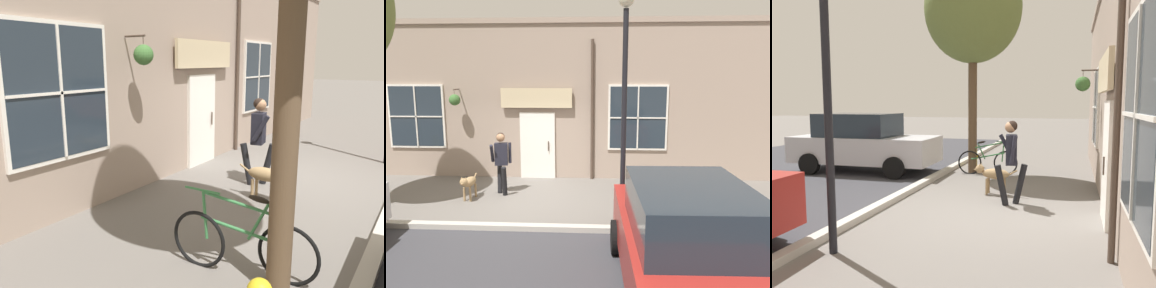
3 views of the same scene
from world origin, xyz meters
TOP-DOWN VIEW (x-y plane):
  - ground_plane at (0.00, 0.00)m, footprint 90.00×90.00m
  - storefront_facade at (-2.34, -0.02)m, footprint 0.95×18.00m
  - pedestrian_walking at (-0.41, -0.78)m, footprint 0.66×0.55m
  - dog_on_leash at (0.12, -1.53)m, footprint 1.03×0.30m
  - leaning_bicycle at (0.76, -3.87)m, footprint 1.72×0.27m

SIDE VIEW (x-z plane):
  - ground_plane at x=0.00m, z-range 0.00..0.00m
  - leaning_bicycle at x=0.76m, z-range -0.12..0.88m
  - dog_on_leash at x=0.12m, z-range 0.12..0.81m
  - pedestrian_walking at x=-0.41m, z-range 0.18..1.89m
  - storefront_facade at x=-2.34m, z-range 0.00..4.94m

